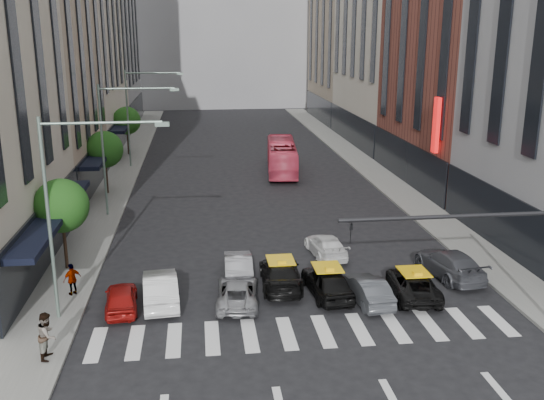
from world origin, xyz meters
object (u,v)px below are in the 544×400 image
object	(u,v)px
streetlamp_near	(69,192)
taxi_center	(327,282)
bus	(282,157)
pedestrian_near	(47,335)
taxi_left	(281,274)
car_white_front	(160,288)
car_red	(121,298)
streetlamp_mid	(116,133)
pedestrian_far	(72,279)
streetlamp_far	(137,105)

from	to	relation	value
streetlamp_near	taxi_center	distance (m)	12.70
bus	pedestrian_near	xyz separation A→B (m)	(-13.64, -31.82, -0.36)
streetlamp_near	taxi_left	size ratio (longest dim) A/B	1.84
car_white_front	pedestrian_near	world-z (taller)	pedestrian_near
car_red	pedestrian_near	distance (m)	4.88
streetlamp_mid	car_white_front	world-z (taller)	streetlamp_mid
pedestrian_far	streetlamp_near	bearing A→B (deg)	68.70
car_white_front	taxi_center	bearing A→B (deg)	173.53
car_red	streetlamp_far	bearing A→B (deg)	-92.12
taxi_center	pedestrian_far	distance (m)	12.37
car_white_front	pedestrian_far	bearing A→B (deg)	-19.93
streetlamp_mid	car_red	bearing A→B (deg)	-83.50
car_red	pedestrian_near	world-z (taller)	pedestrian_near
taxi_left	taxi_center	world-z (taller)	taxi_center
streetlamp_mid	bus	distance (m)	18.45
streetlamp_near	streetlamp_mid	size ratio (longest dim) A/B	1.00
car_red	car_white_front	distance (m)	1.87
pedestrian_far	car_white_front	bearing A→B (deg)	126.56
streetlamp_far	bus	xyz separation A→B (m)	(13.08, -3.77, -4.43)
streetlamp_near	streetlamp_far	world-z (taller)	same
bus	pedestrian_near	size ratio (longest dim) A/B	5.52
streetlamp_far	car_red	distance (m)	31.81
streetlamp_near	pedestrian_near	xyz separation A→B (m)	(-0.56, -3.59, -4.80)
taxi_center	pedestrian_near	world-z (taller)	pedestrian_near
pedestrian_near	pedestrian_far	size ratio (longest dim) A/B	1.21
streetlamp_mid	taxi_left	size ratio (longest dim) A/B	1.84
taxi_left	taxi_center	xyz separation A→B (m)	(2.11, -1.35, 0.02)
pedestrian_near	streetlamp_mid	bearing A→B (deg)	1.68
taxi_center	bus	world-z (taller)	bus
streetlamp_mid	taxi_center	xyz separation A→B (m)	(11.55, -14.92, -5.17)
streetlamp_far	car_red	world-z (taller)	streetlamp_far
taxi_center	pedestrian_far	world-z (taller)	pedestrian_far
streetlamp_mid	car_red	world-z (taller)	streetlamp_mid
pedestrian_far	bus	bearing A→B (deg)	-156.76
pedestrian_near	pedestrian_far	distance (m)	6.01
pedestrian_near	bus	bearing A→B (deg)	-19.89
streetlamp_mid	taxi_left	distance (m)	17.32
streetlamp_far	car_white_front	world-z (taller)	streetlamp_far
bus	taxi_center	bearing A→B (deg)	92.72
streetlamp_mid	bus	world-z (taller)	streetlamp_mid
bus	pedestrian_far	distance (m)	29.30
taxi_left	streetlamp_far	bearing A→B (deg)	-69.45
streetlamp_mid	pedestrian_far	distance (m)	14.49
car_red	bus	bearing A→B (deg)	-117.68
taxi_center	bus	bearing A→B (deg)	-99.28
taxi_center	bus	xyz separation A→B (m)	(1.53, 27.14, 0.74)
taxi_center	pedestrian_near	xyz separation A→B (m)	(-12.11, -4.68, 0.38)
streetlamp_far	pedestrian_near	xyz separation A→B (m)	(-0.56, -35.59, -4.80)
streetlamp_near	pedestrian_near	distance (m)	6.02
streetlamp_near	pedestrian_far	xyz separation A→B (m)	(-0.75, 2.41, -4.96)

